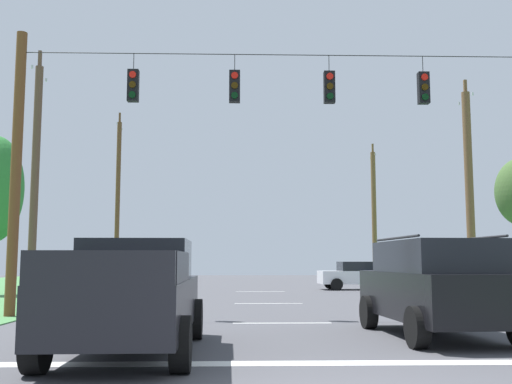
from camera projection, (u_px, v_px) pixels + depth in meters
The scene contains 14 objects.
stop_bar_stripe at pixel (310, 363), 9.23m from camera, with size 13.09×0.45×0.01m, color white.
lane_dash_0 at pixel (282, 323), 15.19m from camera, with size 0.15×2.50×0.01m, color white.
lane_dash_1 at pixel (269, 303), 22.19m from camera, with size 0.15×2.50×0.01m, color white.
lane_dash_2 at pixel (260, 292), 30.74m from camera, with size 0.15×2.50×0.01m, color white.
overhead_signal_span at pixel (281, 157), 17.51m from camera, with size 15.50×0.31×8.24m.
pickup_truck at pixel (132, 296), 10.39m from camera, with size 2.36×5.43×1.95m.
suv_black at pixel (435, 285), 12.51m from camera, with size 2.42×4.90×2.05m.
distant_car_crossing_white at pixel (359, 275), 32.98m from camera, with size 4.39×2.20×1.52m.
distant_car_oncoming at pixel (64, 276), 31.38m from camera, with size 2.15×4.37×1.52m.
distant_car_far_parked at pixel (443, 278), 27.61m from camera, with size 2.21×4.40×1.52m.
utility_pole_mid_right at pixel (469, 191), 24.78m from camera, with size 0.34×1.58×9.13m.
utility_pole_far_right at pixel (374, 216), 40.51m from camera, with size 0.32×1.65×9.50m.
utility_pole_mid_left at pixel (35, 178), 23.07m from camera, with size 0.30×1.74×9.77m.
utility_pole_far_left at pixel (118, 200), 39.05m from camera, with size 0.29×1.74×11.28m.
Camera 1 is at (-1.10, -6.30, 1.56)m, focal length 42.28 mm.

